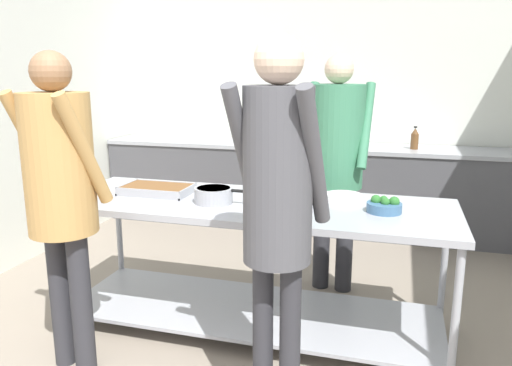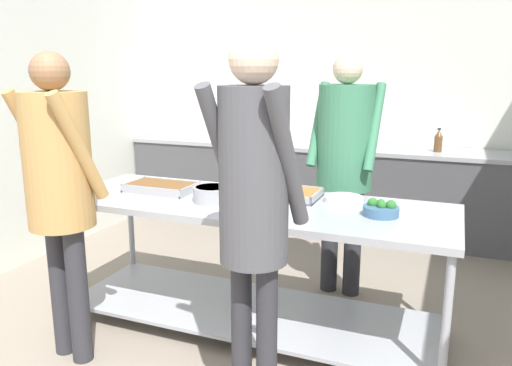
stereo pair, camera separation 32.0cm
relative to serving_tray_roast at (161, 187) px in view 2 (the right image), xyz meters
name	(u,v)px [view 2 (the right image)]	position (x,y,z in m)	size (l,w,h in m)	color
wall_rear	(339,103)	(0.63, 2.60, 0.43)	(4.59, 0.06, 2.65)	silver
wall_left	(25,112)	(-1.64, 0.44, 0.43)	(0.06, 4.45, 2.65)	silver
back_counter	(328,188)	(0.62, 2.23, -0.43)	(4.43, 0.65, 0.91)	#4C4C51
serving_counter	(250,244)	(0.68, -0.04, -0.30)	(2.50, 0.86, 0.87)	#9EA0A8
serving_tray_roast	(161,187)	(0.00, 0.00, 0.00)	(0.46, 0.29, 0.05)	#9EA0A8
sauce_pan	(213,194)	(0.46, -0.13, 0.03)	(0.38, 0.24, 0.10)	#9EA0A8
serving_tray_vegetables	(289,194)	(0.87, 0.14, 0.00)	(0.39, 0.31, 0.05)	#9EA0A8
plate_stack	(344,199)	(1.23, 0.17, -0.01)	(0.25, 0.25, 0.04)	white
broccoli_bowl	(381,209)	(1.49, -0.05, 0.01)	(0.20, 0.20, 0.10)	#3D668C
guest_serving_left	(254,193)	(1.05, -0.89, 0.26)	(0.45, 0.40, 1.82)	#2D2D33
guest_serving_right	(59,176)	(-0.18, -0.74, 0.21)	(0.51, 0.42, 1.77)	#2D2D33
cook_behind_counter	(345,151)	(1.10, 0.73, 0.21)	(0.52, 0.40, 1.79)	#2D2D33
water_bottle	(438,141)	(1.69, 2.19, 0.12)	(0.08, 0.08, 0.23)	brown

